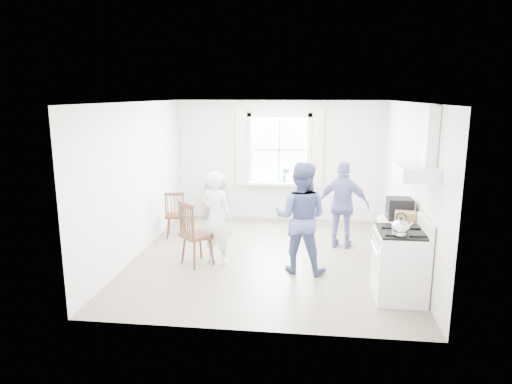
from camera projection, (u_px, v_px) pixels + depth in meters
The scene contains 15 objects.
room_shell at pixel (269, 182), 7.52m from camera, with size 4.62×5.12×2.64m.
window_assembly at pixel (279, 154), 9.86m from camera, with size 1.88×0.24×1.70m.
range_hood at pixel (420, 160), 5.84m from camera, with size 0.45×0.76×0.94m.
shelf_unit at pixel (215, 201), 10.13m from camera, with size 0.40×0.30×0.80m, color slate.
gas_stove at pixel (400, 264), 6.16m from camera, with size 0.68×0.76×1.12m.
kettle at pixel (400, 228), 5.82m from camera, with size 0.22×0.22×0.31m.
low_cabinet at pixel (396, 249), 6.83m from camera, with size 0.50×0.55×0.90m, color white.
stereo_stack at pixel (399, 209), 6.77m from camera, with size 0.36×0.32×0.32m.
cardboard_box at pixel (405, 218), 6.51m from camera, with size 0.29×0.20×0.18m, color #987E49.
windsor_chair_a at pixel (175, 210), 8.73m from camera, with size 0.46×0.45×0.91m.
windsor_chair_b at pixel (191, 227), 7.28m from camera, with size 0.62×0.62×1.06m.
person_left at pixel (217, 218), 7.37m from camera, with size 0.56×0.56×1.54m, color white.
person_mid at pixel (301, 218), 7.01m from camera, with size 0.84×0.84×1.73m, color #475385.
person_right at pixel (343, 205), 8.14m from camera, with size 0.92×0.92×1.58m, color navy.
potted_plant at pixel (285, 175), 9.85m from camera, with size 0.18×0.18×0.32m, color #377B36.
Camera 1 is at (0.66, -7.35, 2.73)m, focal length 32.00 mm.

